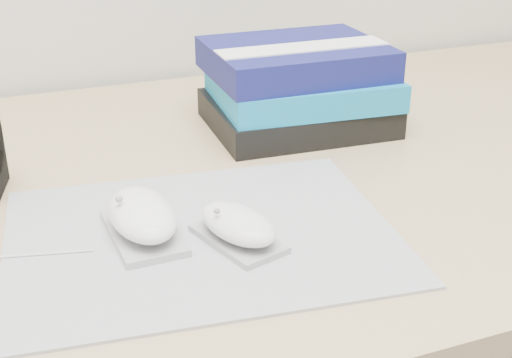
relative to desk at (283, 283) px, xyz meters
name	(u,v)px	position (x,y,z in m)	size (l,w,h in m)	color
desk	(283,283)	(0.00, 0.00, 0.00)	(1.60, 0.80, 0.73)	tan
mousepad	(201,235)	(-0.19, -0.22, 0.24)	(0.39, 0.31, 0.00)	gray
mouse_rear	(142,217)	(-0.25, -0.20, 0.26)	(0.07, 0.12, 0.05)	#A1A1A3
mouse_front	(238,226)	(-0.16, -0.25, 0.26)	(0.08, 0.11, 0.04)	#9A9A9C
book_stack	(298,87)	(0.04, 0.04, 0.29)	(0.26, 0.21, 0.12)	black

